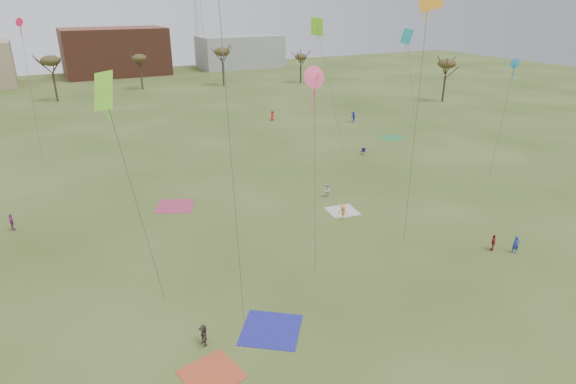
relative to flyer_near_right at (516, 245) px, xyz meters
name	(u,v)px	position (x,y,z in m)	size (l,w,h in m)	color
ground	(382,345)	(-16.46, -3.86, -0.72)	(260.00, 260.00, 0.00)	#354816
flyer_near_right	(516,245)	(0.00, 0.00, 0.00)	(0.53, 0.35, 1.45)	#22339B
spectator_fore_a	(493,242)	(-1.27, 1.14, -0.02)	(0.82, 0.34, 1.41)	maroon
spectator_fore_c	(204,335)	(-25.79, 1.13, -0.04)	(1.27, 0.40, 1.37)	#4C3C36
flyer_mid_b	(343,212)	(-8.79, 11.76, 0.00)	(0.94, 0.54, 1.45)	orange
spectator_mid_d	(12,222)	(-35.94, 23.55, 0.06)	(0.92, 0.38, 1.58)	#AA478E
spectator_mid_e	(327,190)	(-7.19, 16.98, 0.01)	(0.71, 0.55, 1.46)	silver
flyer_far_b	(272,115)	(2.49, 49.72, 0.13)	(0.84, 0.54, 1.71)	red
flyer_far_c	(353,117)	(13.90, 42.42, 0.15)	(1.13, 0.65, 1.75)	navy
blanket_red	(211,374)	(-26.24, -1.41, -0.72)	(2.93, 2.93, 0.03)	#CB4E28
blanket_blue	(271,330)	(-21.71, 0.47, -0.72)	(3.53, 3.53, 0.03)	#24269D
blanket_cream	(342,211)	(-7.81, 13.25, -0.72)	(2.76, 2.76, 0.03)	silver
blanket_plum	(175,206)	(-21.80, 22.03, -0.72)	(3.47, 3.47, 0.03)	#B03657
blanket_olive	(393,138)	(13.47, 31.70, -0.72)	(3.06, 3.06, 0.03)	#2F834B
camp_chair_right	(363,153)	(4.66, 27.04, -0.47)	(0.73, 0.71, 0.87)	#161438
kites_aloft	(295,1)	(-14.22, 11.31, 18.19)	(63.61, 44.10, 27.73)	#76DC26
tree_line	(108,68)	(-19.31, 75.26, 6.36)	(117.44, 49.32, 8.91)	#3A2B1E
building_brick	(115,52)	(-11.46, 116.14, 5.28)	(26.00, 16.00, 12.00)	brown
building_grey	(240,52)	(23.54, 114.14, 3.78)	(24.00, 12.00, 9.00)	gray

